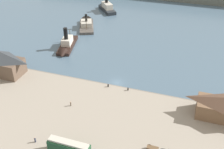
{
  "coord_description": "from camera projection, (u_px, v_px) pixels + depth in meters",
  "views": [
    {
      "loc": [
        24.06,
        -76.43,
        53.98
      ],
      "look_at": [
        -2.32,
        1.37,
        2.0
      ],
      "focal_mm": 44.2,
      "sensor_mm": 36.0,
      "label": 1
    }
  ],
  "objects": [
    {
      "name": "mooring_post_east",
      "position": [
        108.0,
        86.0,
        92.04
      ],
      "size": [
        0.44,
        0.44,
        0.9
      ],
      "primitive_type": "cylinder",
      "color": "black",
      "rests_on": "quay_promenade"
    },
    {
      "name": "pedestrian_near_east_shed",
      "position": [
        71.0,
        104.0,
        83.37
      ],
      "size": [
        0.39,
        0.39,
        1.57
      ],
      "color": "#6B5B4C",
      "rests_on": "quay_promenade"
    },
    {
      "name": "ground_plane",
      "position": [
        117.0,
        82.0,
        96.56
      ],
      "size": [
        320.0,
        320.0,
        0.0
      ],
      "primitive_type": "plane",
      "color": "slate"
    },
    {
      "name": "ferry_mid_harbor",
      "position": [
        106.0,
        7.0,
        158.86
      ],
      "size": [
        14.82,
        16.18,
        9.42
      ],
      "color": "#23282D",
      "rests_on": "ground"
    },
    {
      "name": "seawall_edge",
      "position": [
        114.0,
        87.0,
        93.41
      ],
      "size": [
        110.0,
        0.8,
        1.0
      ],
      "primitive_type": "cube",
      "color": "gray",
      "rests_on": "ground"
    },
    {
      "name": "mooring_post_center_west",
      "position": [
        128.0,
        89.0,
        90.31
      ],
      "size": [
        0.44,
        0.44,
        0.9
      ],
      "primitive_type": "cylinder",
      "color": "black",
      "rests_on": "quay_promenade"
    },
    {
      "name": "pedestrian_at_waters_edge",
      "position": [
        35.0,
        140.0,
        70.78
      ],
      "size": [
        0.39,
        0.39,
        1.58
      ],
      "color": "#33384C",
      "rests_on": "quay_promenade"
    },
    {
      "name": "ferry_approaching_east",
      "position": [
        86.0,
        23.0,
        140.07
      ],
      "size": [
        13.52,
        20.28,
        9.78
      ],
      "color": "#514C47",
      "rests_on": "ground"
    },
    {
      "name": "street_tram",
      "position": [
        69.0,
        147.0,
        66.33
      ],
      "size": [
        10.55,
        2.8,
        4.31
      ],
      "color": "#1E4C2D",
      "rests_on": "quay_promenade"
    },
    {
      "name": "horse_cart",
      "position": [
        157.0,
        149.0,
        67.88
      ],
      "size": [
        5.77,
        1.48,
        1.87
      ],
      "color": "brown",
      "rests_on": "quay_promenade"
    },
    {
      "name": "quay_promenade",
      "position": [
        93.0,
        121.0,
        78.64
      ],
      "size": [
        110.0,
        36.0,
        1.2
      ],
      "primitive_type": "cube",
      "color": "#9E9384",
      "rests_on": "ground"
    },
    {
      "name": "ferry_near_quay",
      "position": [
        66.0,
        46.0,
        117.49
      ],
      "size": [
        9.27,
        20.15,
        10.91
      ],
      "color": "black",
      "rests_on": "ground"
    }
  ]
}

